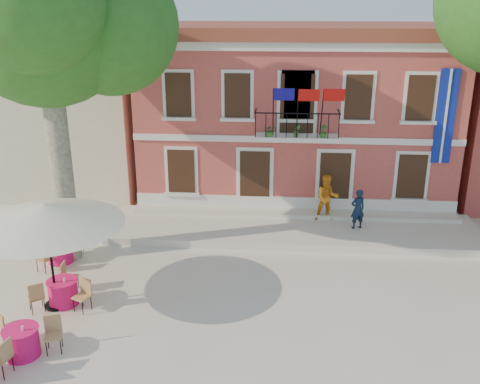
% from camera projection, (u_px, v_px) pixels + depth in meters
% --- Properties ---
extents(ground, '(90.00, 90.00, 0.00)m').
position_uv_depth(ground, '(231.00, 288.00, 16.59)').
color(ground, beige).
rests_on(ground, ground).
extents(main_building, '(13.50, 9.59, 7.50)m').
position_uv_depth(main_building, '(294.00, 109.00, 24.57)').
color(main_building, '#BB5443').
rests_on(main_building, ground).
extents(neighbor_west, '(9.40, 9.40, 6.40)m').
position_uv_depth(neighbor_west, '(62.00, 113.00, 26.56)').
color(neighbor_west, beige).
rests_on(neighbor_west, ground).
extents(terrace, '(14.00, 3.40, 0.30)m').
position_uv_depth(terrace, '(294.00, 229.00, 20.53)').
color(terrace, silver).
rests_on(terrace, ground).
extents(plane_tree_west, '(5.46, 5.46, 10.73)m').
position_uv_depth(plane_tree_west, '(44.00, 19.00, 15.97)').
color(plane_tree_west, '#A59E84').
rests_on(plane_tree_west, ground).
extents(patio_umbrella, '(4.30, 4.30, 3.20)m').
position_uv_depth(patio_umbrella, '(45.00, 215.00, 14.66)').
color(patio_umbrella, black).
rests_on(patio_umbrella, ground).
extents(pedestrian_navy, '(0.66, 0.56, 1.55)m').
position_uv_depth(pedestrian_navy, '(358.00, 209.00, 20.00)').
color(pedestrian_navy, '#101C35').
rests_on(pedestrian_navy, terrace).
extents(pedestrian_orange, '(0.96, 0.78, 1.84)m').
position_uv_depth(pedestrian_orange, '(327.00, 198.00, 20.75)').
color(pedestrian_orange, orange).
rests_on(pedestrian_orange, terrace).
extents(cafe_table_0, '(1.83, 1.79, 0.95)m').
position_uv_depth(cafe_table_0, '(22.00, 341.00, 13.28)').
color(cafe_table_0, '#EF165E').
rests_on(cafe_table_0, ground).
extents(cafe_table_1, '(1.87, 1.70, 0.95)m').
position_uv_depth(cafe_table_1, '(63.00, 291.00, 15.58)').
color(cafe_table_1, '#EF165E').
rests_on(cafe_table_1, ground).
extents(cafe_table_3, '(1.05, 1.95, 0.95)m').
position_uv_depth(cafe_table_3, '(60.00, 250.00, 18.16)').
color(cafe_table_3, '#EF165E').
rests_on(cafe_table_3, ground).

